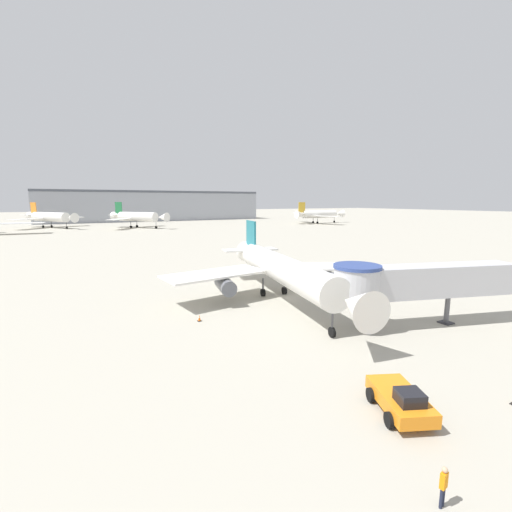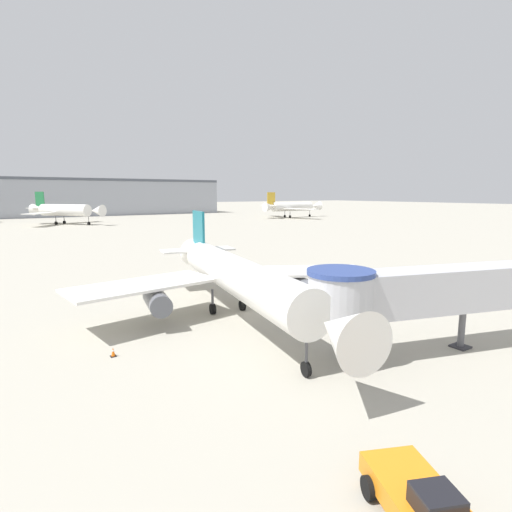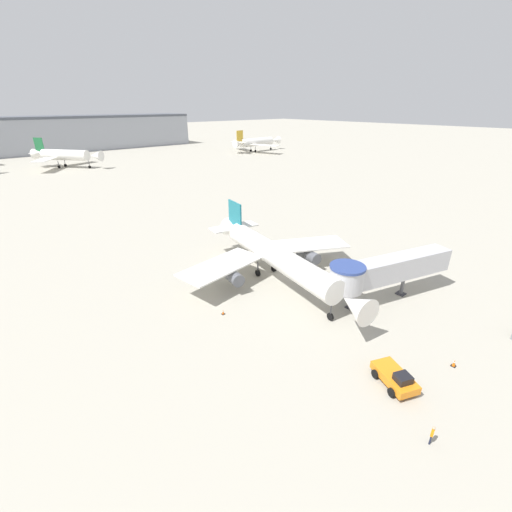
% 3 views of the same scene
% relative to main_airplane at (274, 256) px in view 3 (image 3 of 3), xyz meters
% --- Properties ---
extents(ground_plane, '(800.00, 800.00, 0.00)m').
position_rel_main_airplane_xyz_m(ground_plane, '(2.11, 0.56, -3.66)').
color(ground_plane, '#A8A393').
extents(main_airplane, '(26.80, 30.94, 8.59)m').
position_rel_main_airplane_xyz_m(main_airplane, '(0.00, 0.00, 0.00)').
color(main_airplane, white).
rests_on(main_airplane, ground_plane).
extents(jet_bridge, '(17.35, 7.71, 5.95)m').
position_rel_main_airplane_xyz_m(jet_bridge, '(6.08, -12.80, 0.61)').
color(jet_bridge, '#B7B7BC').
rests_on(jet_bridge, ground_plane).
extents(pushback_tug_orange, '(3.58, 4.66, 1.80)m').
position_rel_main_airplane_xyz_m(pushback_tug_orange, '(-5.65, -21.49, -2.85)').
color(pushback_tug_orange, orange).
rests_on(pushback_tug_orange, ground_plane).
extents(traffic_cone_port_wing, '(0.37, 0.37, 0.62)m').
position_rel_main_airplane_xyz_m(traffic_cone_port_wing, '(-10.65, -2.52, -3.37)').
color(traffic_cone_port_wing, black).
rests_on(traffic_cone_port_wing, ground_plane).
extents(traffic_cone_apron_front, '(0.44, 0.44, 0.72)m').
position_rel_main_airplane_xyz_m(traffic_cone_apron_front, '(0.81, -23.99, -3.32)').
color(traffic_cone_apron_front, black).
rests_on(traffic_cone_apron_front, ground_plane).
extents(ground_crew_marshaller, '(0.35, 0.24, 1.68)m').
position_rel_main_airplane_xyz_m(ground_crew_marshaller, '(-9.04, -26.18, -2.70)').
color(ground_crew_marshaller, '#1E2338').
rests_on(ground_crew_marshaller, ground_plane).
extents(background_jet_green_tail, '(24.61, 25.72, 10.97)m').
position_rel_main_airplane_xyz_m(background_jet_green_tail, '(2.63, 120.09, 1.14)').
color(background_jet_green_tail, white).
rests_on(background_jet_green_tail, ground_plane).
extents(background_jet_gold_tail, '(30.86, 33.47, 10.84)m').
position_rel_main_airplane_xyz_m(background_jet_gold_tail, '(90.62, 109.15, 1.09)').
color(background_jet_gold_tail, white).
rests_on(background_jet_gold_tail, ground_plane).
extents(terminal_building, '(123.29, 21.80, 17.23)m').
position_rel_main_airplane_xyz_m(terminal_building, '(21.97, 175.56, 4.96)').
color(terminal_building, '#999EA8').
rests_on(terminal_building, ground_plane).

